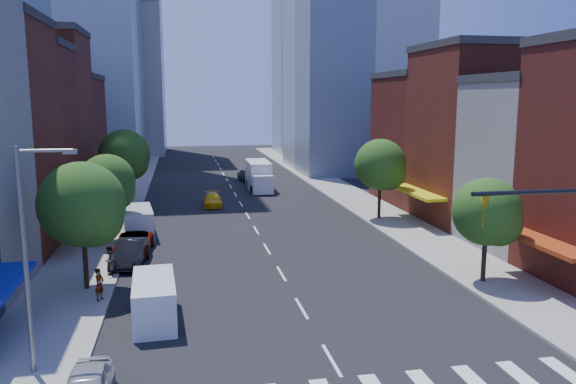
% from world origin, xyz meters
% --- Properties ---
extents(ground, '(220.00, 220.00, 0.00)m').
position_xyz_m(ground, '(0.00, 0.00, 0.00)').
color(ground, black).
rests_on(ground, ground).
extents(sidewalk_left, '(5.00, 120.00, 0.15)m').
position_xyz_m(sidewalk_left, '(-12.50, 40.00, 0.07)').
color(sidewalk_left, gray).
rests_on(sidewalk_left, ground).
extents(sidewalk_right, '(5.00, 120.00, 0.15)m').
position_xyz_m(sidewalk_right, '(12.50, 40.00, 0.07)').
color(sidewalk_right, gray).
rests_on(sidewalk_right, ground).
extents(bldg_left_4, '(12.00, 9.00, 17.00)m').
position_xyz_m(bldg_left_4, '(-21.00, 37.50, 8.50)').
color(bldg_left_4, '#5D2016').
rests_on(bldg_left_4, ground).
extents(bldg_left_5, '(12.00, 10.00, 13.00)m').
position_xyz_m(bldg_left_5, '(-21.00, 47.00, 6.50)').
color(bldg_left_5, '#551D15').
rests_on(bldg_left_5, ground).
extents(bldg_right_1, '(12.00, 8.00, 12.00)m').
position_xyz_m(bldg_right_1, '(21.00, 15.00, 6.00)').
color(bldg_right_1, '#B5B1A7').
rests_on(bldg_right_1, ground).
extents(bldg_right_2, '(12.00, 10.00, 15.00)m').
position_xyz_m(bldg_right_2, '(21.00, 24.00, 7.50)').
color(bldg_right_2, '#5D2016').
rests_on(bldg_right_2, ground).
extents(bldg_right_3, '(12.00, 10.00, 13.00)m').
position_xyz_m(bldg_right_3, '(21.00, 34.00, 6.50)').
color(bldg_right_3, '#551D15').
rests_on(bldg_right_3, ground).
extents(tower_far_w, '(18.00, 18.00, 56.00)m').
position_xyz_m(tower_far_w, '(-18.00, 95.00, 28.00)').
color(tower_far_w, '#9EA5AD').
rests_on(tower_far_w, ground).
extents(streetlight, '(2.25, 0.25, 9.00)m').
position_xyz_m(streetlight, '(-11.81, 1.00, 5.28)').
color(streetlight, slate).
rests_on(streetlight, sidewalk_left).
extents(tree_left_near, '(4.80, 4.80, 7.30)m').
position_xyz_m(tree_left_near, '(-11.35, 10.92, 4.87)').
color(tree_left_near, black).
rests_on(tree_left_near, sidewalk_left).
extents(tree_left_mid, '(4.20, 4.20, 6.65)m').
position_xyz_m(tree_left_mid, '(-11.35, 21.92, 4.53)').
color(tree_left_mid, black).
rests_on(tree_left_mid, sidewalk_left).
extents(tree_left_far, '(5.00, 5.00, 7.75)m').
position_xyz_m(tree_left_far, '(-11.35, 35.92, 5.20)').
color(tree_left_far, black).
rests_on(tree_left_far, sidewalk_left).
extents(tree_right_near, '(4.00, 4.00, 6.20)m').
position_xyz_m(tree_right_near, '(11.65, 7.92, 4.19)').
color(tree_right_near, black).
rests_on(tree_right_near, sidewalk_right).
extents(tree_right_far, '(4.60, 4.60, 7.20)m').
position_xyz_m(tree_right_far, '(11.65, 25.92, 4.86)').
color(tree_right_far, black).
rests_on(tree_right_far, sidewalk_right).
extents(parked_car_second, '(2.37, 5.17, 1.64)m').
position_xyz_m(parked_car_second, '(-9.50, 15.84, 0.82)').
color(parked_car_second, black).
rests_on(parked_car_second, ground).
extents(parked_car_third, '(2.74, 5.46, 1.48)m').
position_xyz_m(parked_car_third, '(-9.50, 18.44, 0.74)').
color(parked_car_third, '#999999').
rests_on(parked_car_third, ground).
extents(parked_car_rear, '(2.01, 4.87, 1.41)m').
position_xyz_m(parked_car_rear, '(-9.50, 25.89, 0.70)').
color(parked_car_rear, black).
rests_on(parked_car_rear, ground).
extents(cargo_van_near, '(2.27, 5.12, 2.14)m').
position_xyz_m(cargo_van_near, '(-7.49, 5.69, 1.06)').
color(cargo_van_near, silver).
rests_on(cargo_van_near, ground).
extents(cargo_van_far, '(2.72, 5.54, 2.27)m').
position_xyz_m(cargo_van_far, '(-9.48, 23.76, 1.13)').
color(cargo_van_far, silver).
rests_on(cargo_van_far, ground).
extents(taxi, '(1.91, 4.50, 1.29)m').
position_xyz_m(taxi, '(-2.94, 35.50, 0.65)').
color(taxi, yellow).
rests_on(taxi, ground).
extents(traffic_car_oncoming, '(2.24, 4.90, 1.56)m').
position_xyz_m(traffic_car_oncoming, '(2.52, 52.07, 0.78)').
color(traffic_car_oncoming, black).
rests_on(traffic_car_oncoming, ground).
extents(traffic_car_far, '(1.72, 4.09, 1.38)m').
position_xyz_m(traffic_car_far, '(3.54, 50.56, 0.69)').
color(traffic_car_far, '#999999').
rests_on(traffic_car_far, ground).
extents(box_truck, '(2.75, 8.45, 3.38)m').
position_xyz_m(box_truck, '(3.16, 44.96, 1.60)').
color(box_truck, white).
rests_on(box_truck, ground).
extents(pedestrian_near, '(0.65, 0.76, 1.77)m').
position_xyz_m(pedestrian_near, '(-10.50, 8.88, 1.03)').
color(pedestrian_near, '#999999').
rests_on(pedestrian_near, sidewalk_left).
extents(pedestrian_far, '(0.90, 1.02, 1.79)m').
position_xyz_m(pedestrian_far, '(-10.50, 13.37, 1.04)').
color(pedestrian_far, '#999999').
rests_on(pedestrian_far, sidewalk_left).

